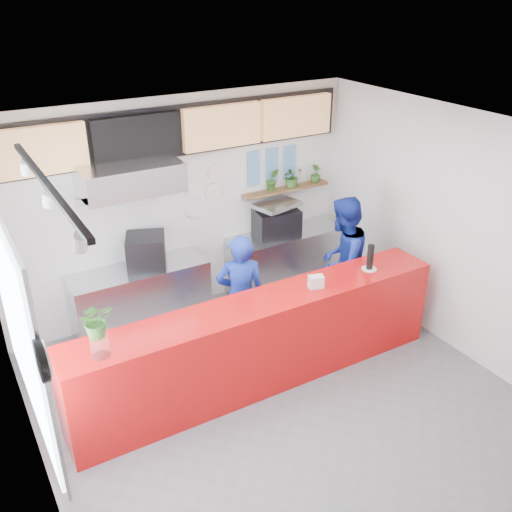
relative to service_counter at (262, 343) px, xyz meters
name	(u,v)px	position (x,y,z in m)	size (l,w,h in m)	color
floor	(280,401)	(0.00, -0.40, -0.55)	(5.00, 5.00, 0.00)	slate
ceiling	(286,138)	(0.00, -0.40, 2.45)	(5.00, 5.00, 0.00)	silver
wall_back	(183,207)	(0.00, 2.10, 0.95)	(5.00, 5.00, 0.00)	white
wall_left	(24,359)	(-2.50, -0.40, 0.95)	(5.00, 5.00, 0.00)	white
wall_right	(456,234)	(2.50, -0.40, 0.95)	(5.00, 5.00, 0.00)	white
service_counter	(262,343)	(0.00, 0.00, 0.00)	(4.50, 0.60, 1.10)	#BA0D0D
cream_band	(178,126)	(0.00, 2.09, 2.05)	(5.00, 0.02, 0.80)	beige
prep_bench	(141,299)	(-0.80, 1.80, -0.10)	(1.80, 0.60, 0.90)	#B2B5BA
panini_oven	(146,251)	(-0.67, 1.80, 0.57)	(0.49, 0.49, 0.44)	black
extraction_hood	(130,178)	(-0.80, 1.75, 1.60)	(1.20, 0.70, 0.35)	#B2B5BA
hood_lip	(131,193)	(-0.80, 1.75, 1.40)	(1.20, 0.70, 0.08)	#B2B5BA
right_bench	(286,260)	(1.50, 1.80, -0.10)	(1.80, 0.60, 0.90)	#B2B5BA
espresso_machine	(276,223)	(1.32, 1.80, 0.55)	(0.62, 0.44, 0.40)	black
espresso_tray	(277,205)	(1.32, 1.80, 0.83)	(0.63, 0.43, 0.06)	#AAADB1
herb_shelf	(286,189)	(1.60, 2.00, 0.95)	(1.40, 0.18, 0.04)	brown
menu_board_far_left	(38,151)	(-1.75, 1.98, 2.00)	(1.10, 0.10, 0.55)	tan
menu_board_mid_left	(137,138)	(-0.59, 1.98, 2.00)	(1.10, 0.10, 0.55)	black
menu_board_mid_right	(222,127)	(0.57, 1.98, 2.00)	(1.10, 0.10, 0.55)	tan
menu_board_far_right	(296,117)	(1.73, 1.98, 2.00)	(1.10, 0.10, 0.55)	tan
soffit	(179,131)	(0.00, 2.06, 2.00)	(4.80, 0.04, 0.65)	black
window_pane	(17,320)	(-2.47, -0.10, 1.15)	(0.04, 2.20, 1.90)	silver
window_frame	(19,320)	(-2.45, -0.10, 1.15)	(0.03, 2.30, 2.00)	#B2B5BA
wall_clock_rim	(41,361)	(-2.46, -1.30, 1.50)	(0.30, 0.30, 0.05)	black
wall_clock_face	(46,359)	(-2.43, -1.30, 1.50)	(0.26, 0.26, 0.02)	white
track_rail	(46,183)	(-2.10, -0.40, 2.39)	(0.05, 2.40, 0.04)	black
dec_plate_a	(193,188)	(0.15, 2.07, 1.20)	(0.24, 0.24, 0.03)	silver
dec_plate_b	(213,192)	(0.45, 2.07, 1.10)	(0.24, 0.24, 0.03)	silver
dec_plate_c	(194,209)	(0.15, 2.07, 0.90)	(0.24, 0.24, 0.03)	silver
dec_plate_d	(216,173)	(0.50, 2.07, 1.35)	(0.24, 0.24, 0.03)	silver
photo_frame_a	(254,160)	(1.10, 2.08, 1.45)	(0.20, 0.02, 0.25)	#598CBF
photo_frame_b	(272,157)	(1.40, 2.08, 1.45)	(0.20, 0.02, 0.25)	#598CBF
photo_frame_c	(289,154)	(1.70, 2.08, 1.45)	(0.20, 0.02, 0.25)	#598CBF
photo_frame_d	(254,177)	(1.10, 2.08, 1.20)	(0.20, 0.02, 0.25)	#598CBF
photo_frame_e	(272,174)	(1.40, 2.08, 1.20)	(0.20, 0.02, 0.25)	#598CBF
photo_frame_f	(289,170)	(1.70, 2.08, 1.20)	(0.20, 0.02, 0.25)	#598CBF
staff_center	(241,297)	(0.07, 0.63, 0.26)	(0.59, 0.39, 1.63)	navy
staff_right	(341,262)	(1.62, 0.64, 0.34)	(0.87, 0.68, 1.79)	navy
herb_b	(273,179)	(1.37, 2.00, 1.14)	(0.19, 0.15, 0.34)	#306122
herb_c	(292,176)	(1.70, 2.00, 1.13)	(0.29, 0.25, 0.33)	#306122
herb_d	(316,174)	(2.13, 2.00, 1.10)	(0.15, 0.13, 0.27)	#306122
glass_vase	(100,346)	(-1.82, -0.10, 0.66)	(0.18, 0.18, 0.22)	silver
basil_vase	(96,320)	(-1.82, -0.10, 0.94)	(0.31, 0.27, 0.35)	#306122
napkin_holder	(316,282)	(0.69, -0.05, 0.62)	(0.17, 0.11, 0.15)	silver
white_plate	(369,269)	(1.51, -0.01, 0.56)	(0.18, 0.18, 0.01)	silver
pepper_mill	(370,257)	(1.51, -0.01, 0.72)	(0.08, 0.08, 0.31)	black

